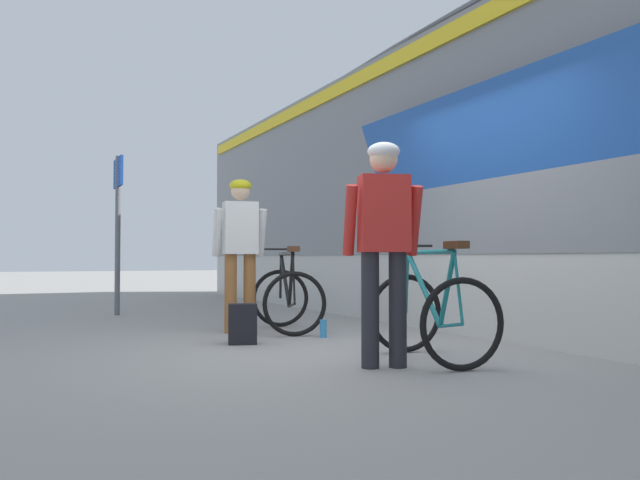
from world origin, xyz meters
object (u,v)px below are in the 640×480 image
cyclist_near_in_red (384,232)px  water_bottle_by_the_backpack (234,334)px  bicycle_near_teal (432,313)px  platform_sign_post (118,207)px  train_car (612,158)px  backpack_on_platform (243,324)px  bicycle_far_black (287,297)px  water_bottle_near_the_bikes (323,329)px  cyclist_far_in_white (240,241)px

cyclist_near_in_red → water_bottle_by_the_backpack: size_ratio=9.47×
bicycle_near_teal → platform_sign_post: bearing=106.6°
bicycle_near_teal → platform_sign_post: platform_sign_post is taller
cyclist_near_in_red → platform_sign_post: (-1.16, 5.78, 0.57)m
train_car → cyclist_near_in_red: train_car is taller
backpack_on_platform → bicycle_near_teal: bearing=-40.8°
cyclist_near_in_red → water_bottle_by_the_backpack: 2.22m
bicycle_near_teal → backpack_on_platform: (-1.07, 1.70, -0.20)m
cyclist_near_in_red → backpack_on_platform: bearing=106.7°
train_car → water_bottle_by_the_backpack: 4.54m
cyclist_near_in_red → bicycle_far_black: cyclist_near_in_red is taller
backpack_on_platform → water_bottle_near_the_bikes: bearing=24.7°
backpack_on_platform → platform_sign_post: (-0.62, 3.98, 1.42)m
bicycle_far_black → cyclist_near_in_red: bearing=-96.4°
water_bottle_by_the_backpack → cyclist_far_in_white: bearing=67.9°
cyclist_far_in_white → platform_sign_post: bearing=107.0°
bicycle_far_black → water_bottle_by_the_backpack: bicycle_far_black is taller
water_bottle_by_the_backpack → cyclist_near_in_red: bearing=-72.9°
train_car → water_bottle_by_the_backpack: (-3.95, 1.23, -1.87)m
platform_sign_post → water_bottle_by_the_backpack: bearing=-81.6°
platform_sign_post → cyclist_near_in_red: bearing=-78.6°
bicycle_far_black → water_bottle_by_the_backpack: bearing=-140.2°
cyclist_far_in_white → water_bottle_near_the_bikes: cyclist_far_in_white is taller
backpack_on_platform → water_bottle_near_the_bikes: backpack_on_platform is taller
train_car → water_bottle_near_the_bikes: (-2.95, 1.25, -1.87)m
cyclist_far_in_white → backpack_on_platform: size_ratio=4.40×
train_car → bicycle_near_teal: (-2.84, -0.58, -1.56)m
cyclist_far_in_white → bicycle_far_black: bearing=-12.7°
cyclist_near_in_red → bicycle_near_teal: 0.84m
bicycle_far_black → train_car: bearing=-32.7°
train_car → cyclist_far_in_white: (-3.60, 2.09, -0.91)m
water_bottle_near_the_bikes → water_bottle_by_the_backpack: 1.00m
train_car → water_bottle_near_the_bikes: bearing=157.0°
cyclist_near_in_red → backpack_on_platform: size_ratio=4.40×
bicycle_far_black → water_bottle_near_the_bikes: bearing=-80.5°
bicycle_far_black → water_bottle_by_the_backpack: (-0.88, -0.74, -0.31)m
bicycle_far_black → backpack_on_platform: (-0.84, -0.85, -0.20)m
cyclist_near_in_red → cyclist_far_in_white: (-0.24, 2.77, 0.00)m
platform_sign_post → water_bottle_near_the_bikes: bearing=-67.8°
platform_sign_post → bicycle_far_black: bearing=-65.1°
bicycle_far_black → water_bottle_by_the_backpack: size_ratio=6.48×
cyclist_near_in_red → backpack_on_platform: (-0.54, 1.80, -0.85)m
cyclist_far_in_white → water_bottle_by_the_backpack: cyclist_far_in_white is taller
bicycle_near_teal → water_bottle_by_the_backpack: 2.14m
train_car → platform_sign_post: bearing=131.6°
cyclist_far_in_white → water_bottle_by_the_backpack: bearing=-112.1°
train_car → water_bottle_by_the_backpack: size_ratio=108.16×
bicycle_far_black → water_bottle_by_the_backpack: 1.19m
cyclist_far_in_white → cyclist_near_in_red: bearing=-85.0°
cyclist_near_in_red → bicycle_near_teal: (0.53, 0.10, -0.65)m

